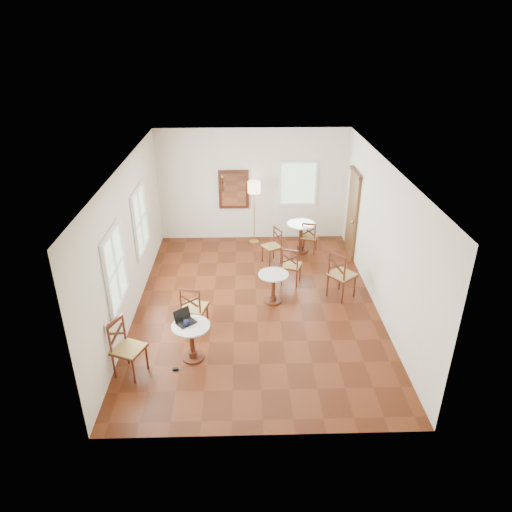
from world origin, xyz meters
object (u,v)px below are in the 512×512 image
Objects in this scene: water_glass at (184,320)px; power_adapter at (176,369)px; floor_lamp at (254,191)px; navy_mug at (186,323)px; chair_near_b at (127,348)px; chair_mid_b at (341,275)px; chair_near_a at (194,308)px; chair_mid_a at (291,265)px; chair_back_b at (273,246)px; mouse at (187,326)px; laptop at (184,319)px; chair_back_a at (309,237)px; cafe_table_mid at (273,285)px; cafe_table_near at (192,338)px; cafe_table_back at (301,234)px.

water_glass is 0.85m from power_adapter.
navy_mug is at bearing -104.64° from floor_lamp.
chair_mid_b is (4.02, 2.35, 0.03)m from chair_near_b.
chair_near_a is 0.83m from water_glass.
chair_mid_a is 1.03× the size of chair_back_b.
chair_near_a is at bearing 78.95° from power_adapter.
navy_mug is at bearing 140.75° from mouse.
navy_mug is at bearing -106.77° from laptop.
chair_back_a is 5.04m from navy_mug.
chair_near_a reaches higher than power_adapter.
laptop is 0.12m from navy_mug.
power_adapter is at bearing -64.02° from chair_near_b.
cafe_table_mid is 0.61× the size of chair_mid_b.
laptop is (-0.08, -0.77, 0.26)m from chair_near_a.
chair_mid_a is 3.73m from power_adapter.
mouse is (-1.26, -4.92, -0.73)m from floor_lamp.
cafe_table_near is 0.88m from chair_near_a.
cafe_table_near is at bearing -82.50° from laptop.
cafe_table_mid is at bearing -83.88° from floor_lamp.
cafe_table_back is at bearing -84.86° from chair_mid_a.
mouse is at bearing -64.02° from navy_mug.
floor_lamp is at bearing 76.12° from cafe_table_near.
chair_near_b is at bearing -176.75° from power_adapter.
cafe_table_back reaches higher than power_adapter.
chair_near_b is at bearing -153.95° from water_glass.
chair_back_a is 2.07× the size of laptop.
chair_near_a is 0.58× the size of floor_lamp.
chair_near_b is 5.77m from floor_lamp.
floor_lamp is (-0.33, 3.04, 1.03)m from cafe_table_mid.
chair_near_a is at bearing 88.14° from navy_mug.
navy_mug is 0.82m from power_adapter.
cafe_table_near is 0.90× the size of cafe_table_back.
navy_mug is (-0.03, -0.88, 0.26)m from chair_near_a.
cafe_table_near is 1.70× the size of laptop.
cafe_table_back reaches higher than mouse.
mouse reaches higher than power_adapter.
chair_near_a is 0.82m from laptop.
laptop reaches higher than chair_back_a.
chair_mid_b reaches higher than water_glass.
chair_near_b is 1.05m from laptop.
water_glass is (-1.65, -1.75, 0.34)m from cafe_table_mid.
chair_mid_b is at bearing 31.56° from water_glass.
chair_mid_a is (2.02, 1.75, -0.04)m from chair_near_a.
floor_lamp is 5.02m from water_glass.
floor_lamp is 5.10m from navy_mug.
cafe_table_mid is 7.31× the size of mouse.
chair_mid_b reaches higher than power_adapter.
power_adapter is at bearing -103.14° from mouse.
cafe_table_mid is 1.47m from chair_mid_b.
floor_lamp is at bearing -0.40° from chair_near_b.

